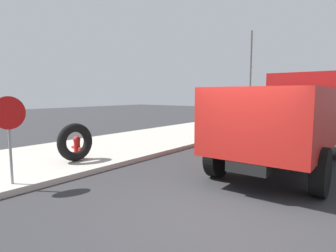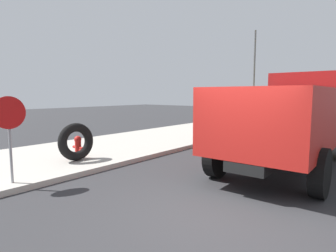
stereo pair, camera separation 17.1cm
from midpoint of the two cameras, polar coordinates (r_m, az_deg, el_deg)
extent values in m
plane|color=#2D2D30|center=(5.57, 8.86, -17.31)|extent=(80.00, 80.00, 0.00)
cube|color=#ADA89E|center=(10.25, -24.97, -6.33)|extent=(36.00, 5.00, 0.15)
cylinder|color=red|center=(9.66, -18.44, -4.64)|extent=(0.20, 0.20, 0.56)
sphere|color=red|center=(9.61, -18.51, -2.65)|extent=(0.23, 0.23, 0.23)
cylinder|color=red|center=(9.50, -17.85, -4.38)|extent=(0.09, 0.16, 0.09)
cylinder|color=red|center=(9.80, -19.03, -4.10)|extent=(0.09, 0.16, 0.09)
cylinder|color=red|center=(9.52, -17.83, -4.79)|extent=(0.11, 0.16, 0.11)
torus|color=black|center=(9.28, -18.81, -3.11)|extent=(1.20, 0.39, 1.20)
cylinder|color=gray|center=(7.48, -30.01, -2.60)|extent=(0.06, 0.06, 2.05)
cylinder|color=red|center=(7.38, -30.18, 2.31)|extent=(0.76, 0.02, 0.76)
cube|color=red|center=(8.27, 21.13, 1.60)|extent=(4.84, 2.58, 1.60)
cube|color=maroon|center=(11.75, 26.07, 4.17)|extent=(2.04, 2.53, 2.20)
cube|color=black|center=(9.44, 22.76, -3.61)|extent=(7.01, 1.02, 0.24)
cylinder|color=black|center=(11.98, 19.69, -2.01)|extent=(1.10, 0.32, 1.10)
cylinder|color=black|center=(7.77, 9.37, -6.17)|extent=(1.10, 0.32, 1.10)
cylinder|color=black|center=(7.01, 27.97, -8.25)|extent=(1.10, 0.32, 1.10)
cube|color=gold|center=(17.31, 27.14, 3.66)|extent=(4.81, 2.51, 1.60)
cube|color=maroon|center=(20.85, 29.06, 4.74)|extent=(2.01, 2.51, 2.20)
cube|color=black|center=(18.45, 27.64, 0.86)|extent=(7.00, 0.92, 0.24)
cylinder|color=black|center=(20.95, 25.40, 1.23)|extent=(1.10, 0.30, 1.10)
cylinder|color=black|center=(16.51, 21.91, 0.14)|extent=(1.10, 0.30, 1.10)
cylinder|color=black|center=(16.01, 30.53, -0.48)|extent=(1.10, 0.30, 1.10)
cylinder|color=#595B5E|center=(18.21, 16.08, 8.96)|extent=(0.12, 0.12, 5.91)
camera|label=1|loc=(0.09, -90.58, -0.07)|focal=30.04mm
camera|label=2|loc=(0.09, 89.42, 0.07)|focal=30.04mm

